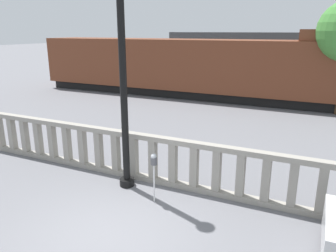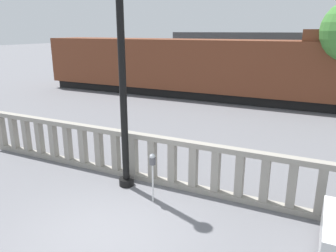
{
  "view_description": "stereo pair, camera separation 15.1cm",
  "coord_description": "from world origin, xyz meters",
  "px_view_note": "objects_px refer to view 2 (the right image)",
  "views": [
    {
      "loc": [
        3.7,
        -4.91,
        4.18
      ],
      "look_at": [
        -0.31,
        3.66,
        1.39
      ],
      "focal_mm": 35.0,
      "sensor_mm": 36.0,
      "label": 1
    },
    {
      "loc": [
        3.84,
        -4.84,
        4.18
      ],
      "look_at": [
        -0.31,
        3.66,
        1.39
      ],
      "focal_mm": 35.0,
      "sensor_mm": 36.0,
      "label": 2
    }
  ],
  "objects_px": {
    "lamppost": "(121,46)",
    "parking_meter": "(153,164)",
    "train_near": "(188,67)",
    "train_far": "(305,59)"
  },
  "relations": [
    {
      "from": "train_near",
      "to": "train_far",
      "type": "xyz_separation_m",
      "value": [
        6.52,
        7.11,
        0.19
      ]
    },
    {
      "from": "lamppost",
      "to": "train_near",
      "type": "height_order",
      "value": "lamppost"
    },
    {
      "from": "lamppost",
      "to": "train_near",
      "type": "relative_size",
      "value": 0.35
    },
    {
      "from": "train_near",
      "to": "lamppost",
      "type": "bearing_deg",
      "value": -74.69
    },
    {
      "from": "lamppost",
      "to": "train_far",
      "type": "height_order",
      "value": "lamppost"
    },
    {
      "from": "parking_meter",
      "to": "train_near",
      "type": "distance_m",
      "value": 14.04
    },
    {
      "from": "parking_meter",
      "to": "train_near",
      "type": "relative_size",
      "value": 0.06
    },
    {
      "from": "lamppost",
      "to": "parking_meter",
      "type": "bearing_deg",
      "value": -23.49
    },
    {
      "from": "parking_meter",
      "to": "train_far",
      "type": "distance_m",
      "value": 20.47
    },
    {
      "from": "lamppost",
      "to": "parking_meter",
      "type": "distance_m",
      "value": 3.02
    }
  ]
}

